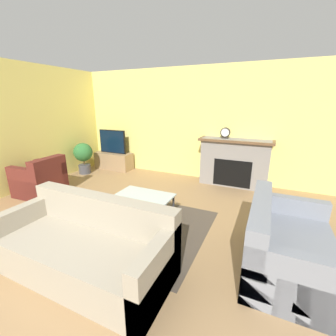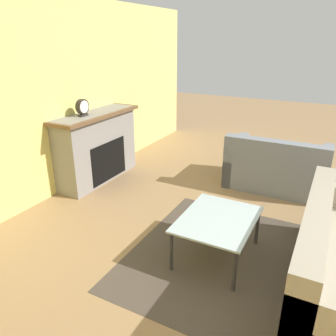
{
  "view_description": "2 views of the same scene",
  "coord_description": "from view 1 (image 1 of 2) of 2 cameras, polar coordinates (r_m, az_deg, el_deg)",
  "views": [
    {
      "loc": [
        1.91,
        -0.74,
        1.9
      ],
      "look_at": [
        0.47,
        2.4,
        0.87
      ],
      "focal_mm": 24.0,
      "sensor_mm": 36.0,
      "label": 1
    },
    {
      "loc": [
        -2.62,
        1.15,
        2.14
      ],
      "look_at": [
        0.38,
        2.72,
        0.79
      ],
      "focal_mm": 35.0,
      "sensor_mm": 36.0,
      "label": 2
    }
  ],
  "objects": [
    {
      "name": "fireplace",
      "position": [
        5.38,
        16.46,
        1.59
      ],
      "size": [
        1.61,
        0.48,
        1.09
      ],
      "color": "gray",
      "rests_on": "ground_plane"
    },
    {
      "name": "wall_back",
      "position": [
        5.76,
        5.29,
        11.07
      ],
      "size": [
        8.92,
        0.06,
        2.7
      ],
      "color": "#EADB72",
      "rests_on": "ground_plane"
    },
    {
      "name": "tv_stand",
      "position": [
        6.72,
        -13.57,
        1.8
      ],
      "size": [
        1.09,
        0.43,
        0.47
      ],
      "color": "#997A56",
      "rests_on": "ground_plane"
    },
    {
      "name": "couch_sectional",
      "position": [
        2.88,
        -19.93,
        -18.51
      ],
      "size": [
        2.01,
        0.88,
        0.82
      ],
      "color": "#9E937F",
      "rests_on": "ground_plane"
    },
    {
      "name": "area_rug",
      "position": [
        3.71,
        -7.52,
        -14.32
      ],
      "size": [
        2.11,
        1.92,
        0.0
      ],
      "color": "#4C4238",
      "rests_on": "ground_plane"
    },
    {
      "name": "couch_loveseat",
      "position": [
        3.05,
        27.58,
        -17.36
      ],
      "size": [
        0.91,
        1.44,
        0.82
      ],
      "rotation": [
        0.0,
        0.0,
        1.57
      ],
      "color": "gray",
      "rests_on": "ground_plane"
    },
    {
      "name": "mantel_clock",
      "position": [
        5.29,
        14.35,
        8.65
      ],
      "size": [
        0.22,
        0.07,
        0.25
      ],
      "color": "#28231E",
      "rests_on": "fireplace"
    },
    {
      "name": "armchair_by_window",
      "position": [
        5.39,
        -29.57,
        -2.89
      ],
      "size": [
        0.85,
        0.8,
        0.82
      ],
      "rotation": [
        0.0,
        0.0,
        -1.51
      ],
      "color": "#5B231E",
      "rests_on": "ground_plane"
    },
    {
      "name": "ground_plane",
      "position": [
        2.79,
        -36.03,
        -30.1
      ],
      "size": [
        20.0,
        20.0,
        0.0
      ],
      "primitive_type": "plane",
      "color": "#9E7A51"
    },
    {
      "name": "tv",
      "position": [
        6.6,
        -13.92,
        6.53
      ],
      "size": [
        0.84,
        0.06,
        0.65
      ],
      "color": "black",
      "rests_on": "tv_stand"
    },
    {
      "name": "wall_left",
      "position": [
        5.8,
        -33.6,
        8.45
      ],
      "size": [
        0.06,
        7.63,
        2.7
      ],
      "color": "#EADB72",
      "rests_on": "ground_plane"
    },
    {
      "name": "potted_plant",
      "position": [
        6.45,
        -20.71,
        3.1
      ],
      "size": [
        0.49,
        0.49,
        0.83
      ],
      "color": "#47474C",
      "rests_on": "ground_plane"
    },
    {
      "name": "coffee_table",
      "position": [
        3.61,
        -6.78,
        -7.98
      ],
      "size": [
        0.91,
        0.72,
        0.45
      ],
      "color": "#333338",
      "rests_on": "ground_plane"
    }
  ]
}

